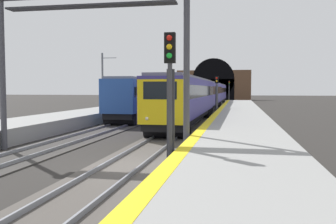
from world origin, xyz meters
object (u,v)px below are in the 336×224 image
Objects in this scene: catenary_mast_near at (103,83)px; railway_signal_near at (170,89)px; overhead_signal_gantry at (89,29)px; train_adjacent_platform at (180,93)px; railway_signal_far at (229,89)px; train_main_approaching at (208,94)px; railway_signal_mid at (217,93)px.

railway_signal_near is at bearing -155.29° from catenary_mast_near.
overhead_signal_gantry is at bearing -129.30° from railway_signal_near.
overhead_signal_gantry is (-43.31, -2.57, 3.46)m from train_adjacent_platform.
railway_signal_far is 0.53× the size of overhead_signal_gantry.
catenary_mast_near reaches higher than railway_signal_far.
train_main_approaching is 35.97m from overhead_signal_gantry.
catenary_mast_near is (-16.75, 6.86, 1.45)m from train_adjacent_platform.
overhead_signal_gantry is (-24.16, 4.47, 3.19)m from railway_signal_mid.
catenary_mast_near is at bearing -15.49° from railway_signal_far.
train_adjacent_platform is 6.83× the size of overhead_signal_gantry.
railway_signal_near is at bearing 0.00° from railway_signal_mid.
railway_signal_mid is at bearing 9.74° from train_main_approaching.
overhead_signal_gantry reaches higher than catenary_mast_near.
train_main_approaching is 12.77× the size of railway_signal_far.
overhead_signal_gantry is at bearing -10.48° from railway_signal_mid.
railway_signal_mid reaches higher than train_main_approaching.
railway_signal_near is (-39.37, -1.90, 0.72)m from train_main_approaching.
catenary_mast_near reaches higher than train_main_approaching.
catenary_mast_near is (30.21, 13.90, 0.75)m from railway_signal_near.
train_main_approaching is at bearing -52.67° from catenary_mast_near.
catenary_mast_near is at bearing 157.83° from train_adjacent_platform.
railway_signal_near is 0.53× the size of overhead_signal_gantry.
railway_signal_near is 6.41m from overhead_signal_gantry.
train_main_approaching is at bearing -177.24° from railway_signal_near.
train_main_approaching is at bearing -4.12° from overhead_signal_gantry.
railway_signal_near is at bearing -171.38° from train_adjacent_platform.
train_adjacent_platform reaches higher than railway_signal_mid.
railway_signal_far is at bearing -15.49° from catenary_mast_near.
railway_signal_mid is at bearing -180.00° from railway_signal_near.
overhead_signal_gantry is at bearing -3.71° from train_main_approaching.
catenary_mast_near is at bearing -52.26° from train_main_approaching.
railway_signal_near is 80.36m from railway_signal_far.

